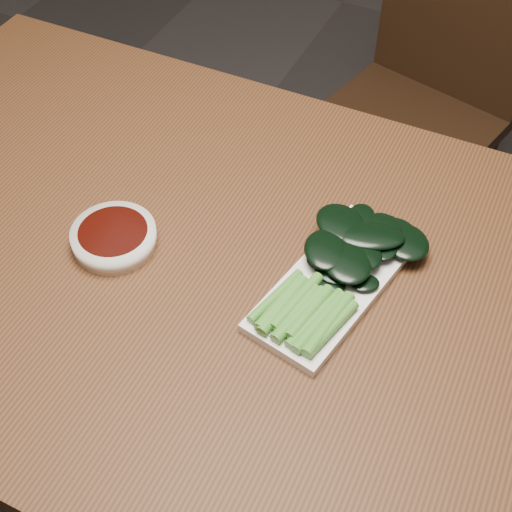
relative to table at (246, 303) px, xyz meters
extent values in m
plane|color=#302E2D|center=(0.00, 0.00, -0.68)|extent=(6.00, 6.00, 0.00)
cube|color=#4C2B15|center=(0.00, 0.00, 0.05)|extent=(1.40, 0.80, 0.04)
cylinder|color=#4C2B15|center=(-0.64, 0.34, -0.32)|extent=(0.05, 0.05, 0.71)
cube|color=black|center=(0.02, 0.79, -0.25)|extent=(0.47, 0.47, 0.04)
cylinder|color=black|center=(-0.17, 0.67, -0.47)|extent=(0.04, 0.04, 0.41)
cylinder|color=black|center=(0.14, 0.59, -0.47)|extent=(0.04, 0.04, 0.41)
cylinder|color=black|center=(-0.09, 0.99, -0.47)|extent=(0.04, 0.04, 0.41)
cylinder|color=black|center=(0.22, 0.91, -0.47)|extent=(0.04, 0.04, 0.41)
cube|color=black|center=(0.06, 0.96, -0.01)|extent=(0.38, 0.12, 0.44)
cylinder|color=white|center=(-0.19, -0.03, 0.09)|extent=(0.12, 0.12, 0.03)
cylinder|color=#330904|center=(-0.19, -0.03, 0.10)|extent=(0.10, 0.10, 0.00)
cube|color=white|center=(0.12, 0.03, 0.08)|extent=(0.17, 0.29, 0.01)
cylinder|color=#4B9232|center=(0.06, -0.04, 0.09)|extent=(0.04, 0.10, 0.01)
cylinder|color=#4B9232|center=(0.07, -0.04, 0.09)|extent=(0.03, 0.10, 0.02)
cylinder|color=#4B9232|center=(0.08, -0.05, 0.09)|extent=(0.03, 0.10, 0.02)
cylinder|color=#4B9232|center=(0.09, -0.03, 0.09)|extent=(0.04, 0.10, 0.02)
cylinder|color=#4B9232|center=(0.10, -0.05, 0.09)|extent=(0.03, 0.10, 0.01)
cylinder|color=#4B9232|center=(0.10, -0.05, 0.09)|extent=(0.04, 0.10, 0.02)
cylinder|color=#4B9232|center=(0.11, -0.04, 0.09)|extent=(0.03, 0.09, 0.02)
cylinder|color=#4B9232|center=(0.12, -0.05, 0.09)|extent=(0.04, 0.11, 0.01)
cylinder|color=#4B9232|center=(0.13, -0.05, 0.09)|extent=(0.04, 0.11, 0.02)
cylinder|color=#4B9232|center=(0.14, -0.05, 0.09)|extent=(0.03, 0.11, 0.02)
cylinder|color=#4B9232|center=(0.15, -0.05, 0.09)|extent=(0.04, 0.10, 0.01)
ellipsoid|color=black|center=(0.14, 0.10, 0.11)|extent=(0.11, 0.08, 0.01)
ellipsoid|color=black|center=(0.18, 0.12, 0.10)|extent=(0.09, 0.10, 0.01)
ellipsoid|color=black|center=(0.17, 0.13, 0.10)|extent=(0.07, 0.06, 0.01)
ellipsoid|color=black|center=(0.13, 0.11, 0.10)|extent=(0.10, 0.06, 0.01)
ellipsoid|color=black|center=(0.15, 0.13, 0.10)|extent=(0.07, 0.07, 0.01)
ellipsoid|color=black|center=(0.14, 0.07, 0.10)|extent=(0.07, 0.08, 0.01)
ellipsoid|color=black|center=(0.11, 0.14, 0.10)|extent=(0.05, 0.06, 0.01)
ellipsoid|color=black|center=(0.15, 0.13, 0.09)|extent=(0.10, 0.10, 0.01)
ellipsoid|color=black|center=(0.16, 0.10, 0.10)|extent=(0.05, 0.07, 0.01)
ellipsoid|color=black|center=(0.09, 0.11, 0.11)|extent=(0.10, 0.10, 0.01)
ellipsoid|color=black|center=(0.11, 0.04, 0.10)|extent=(0.08, 0.08, 0.01)
ellipsoid|color=black|center=(0.11, 0.08, 0.10)|extent=(0.08, 0.09, 0.01)
ellipsoid|color=black|center=(0.10, 0.07, 0.10)|extent=(0.07, 0.04, 0.01)
ellipsoid|color=black|center=(0.12, 0.05, 0.10)|extent=(0.11, 0.11, 0.01)
ellipsoid|color=black|center=(0.09, 0.05, 0.11)|extent=(0.09, 0.09, 0.01)
ellipsoid|color=black|center=(0.12, 0.02, 0.09)|extent=(0.04, 0.05, 0.01)
ellipsoid|color=black|center=(0.16, 0.04, 0.09)|extent=(0.05, 0.05, 0.01)
ellipsoid|color=black|center=(0.12, 0.02, 0.09)|extent=(0.04, 0.04, 0.01)
ellipsoid|color=black|center=(0.09, 0.04, 0.09)|extent=(0.05, 0.04, 0.01)
camera|label=1|loc=(0.28, -0.55, 0.82)|focal=50.00mm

